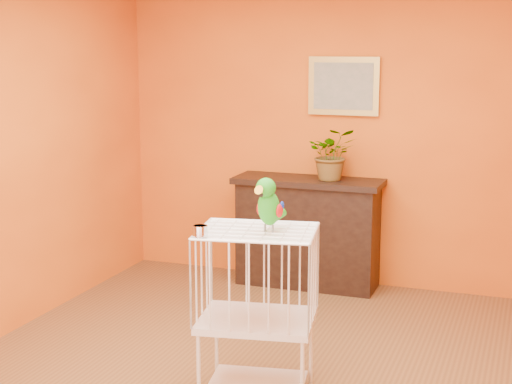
% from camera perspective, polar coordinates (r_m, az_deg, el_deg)
% --- Properties ---
extents(ground, '(4.50, 4.50, 0.00)m').
position_cam_1_polar(ground, '(5.15, -0.05, -13.48)').
color(ground, brown).
rests_on(ground, ground).
extents(room_shell, '(4.50, 4.50, 4.50)m').
position_cam_1_polar(room_shell, '(4.73, -0.05, 4.29)').
color(room_shell, orange).
rests_on(room_shell, ground).
extents(console_cabinet, '(1.29, 0.46, 0.96)m').
position_cam_1_polar(console_cabinet, '(6.90, 3.76, -2.94)').
color(console_cabinet, black).
rests_on(console_cabinet, ground).
extents(potted_plant, '(0.53, 0.56, 0.35)m').
position_cam_1_polar(potted_plant, '(6.76, 5.63, 2.40)').
color(potted_plant, '#26722D').
rests_on(potted_plant, console_cabinet).
extents(framed_picture, '(0.62, 0.04, 0.50)m').
position_cam_1_polar(framed_picture, '(6.83, 6.39, 7.66)').
color(framed_picture, '#B79841').
rests_on(framed_picture, room_shell).
extents(birdcage, '(0.75, 0.63, 1.04)m').
position_cam_1_polar(birdcage, '(4.73, 0.07, -8.70)').
color(birdcage, silver).
rests_on(birdcage, ground).
extents(feed_cup, '(0.09, 0.09, 0.06)m').
position_cam_1_polar(feed_cup, '(4.43, -4.09, -2.83)').
color(feed_cup, silver).
rests_on(feed_cup, birdcage).
extents(parrot, '(0.17, 0.30, 0.33)m').
position_cam_1_polar(parrot, '(4.50, 0.94, -0.88)').
color(parrot, '#59544C').
rests_on(parrot, birdcage).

